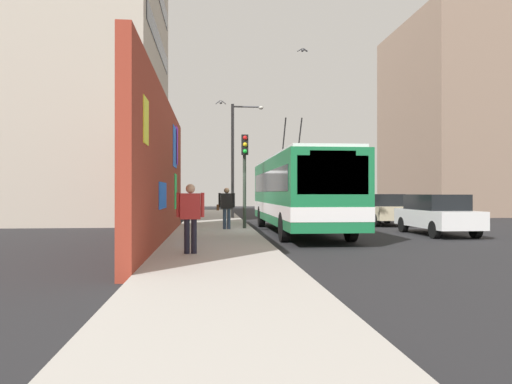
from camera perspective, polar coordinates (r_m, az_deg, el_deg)
name	(u,v)px	position (r m, az deg, el deg)	size (l,w,h in m)	color
ground_plane	(254,233)	(20.20, -0.22, -4.76)	(80.00, 80.00, 0.00)	#232326
sidewalk_slab	(215,231)	(20.12, -4.78, -4.57)	(48.00, 3.20, 0.15)	#ADA8A0
graffiti_wall	(163,170)	(16.54, -10.74, 2.50)	(14.76, 0.32, 4.77)	maroon
building_far_left	(87,79)	(32.07, -18.98, 12.27)	(13.66, 8.57, 17.02)	#B2A899
building_far_right	(452,119)	(41.75, 21.72, 7.87)	(12.39, 7.73, 14.86)	gray
city_bus	(298,190)	(20.21, 4.91, 0.18)	(11.53, 2.55, 4.90)	#19723F
parked_car_white	(436,214)	(20.44, 20.17, -2.36)	(4.39, 1.76, 1.58)	white
parked_car_champagne	(382,209)	(26.09, 14.38, -1.88)	(4.15, 1.74, 1.58)	#C6B793
parked_car_silver	(348,206)	(32.07, 10.60, -1.55)	(4.09, 1.88, 1.58)	#B7B7BC
pedestrian_midblock	(226,205)	(20.32, -3.44, -1.48)	(0.23, 0.76, 1.70)	#2D3F59
pedestrian_near_wall	(190,212)	(12.19, -7.60, -2.37)	(0.23, 0.68, 1.71)	#1E1E2D
traffic_light	(245,165)	(20.66, -1.32, 3.16)	(0.49, 0.28, 3.95)	#2D382D
street_lamp	(236,152)	(29.73, -2.31, 4.61)	(0.44, 1.94, 6.84)	#4C4C51
flying_pigeons	(271,20)	(20.12, 1.77, 19.31)	(10.73, 4.76, 3.65)	slate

